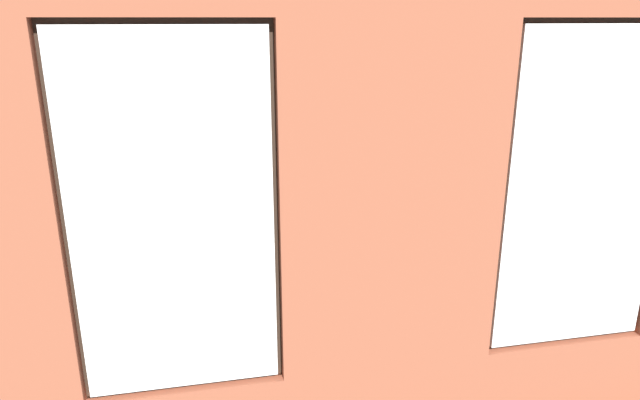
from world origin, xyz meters
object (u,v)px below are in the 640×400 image
at_px(table_plant_small, 343,218).
at_px(cup_ceramic, 287,231).
at_px(couch_left, 564,258).
at_px(potted_plant_by_left_couch, 466,214).
at_px(potted_plant_between_couches, 464,274).
at_px(couch_by_window, 274,367).
at_px(potted_plant_corner_near_left, 482,174).
at_px(coffee_table, 306,242).
at_px(remote_silver, 263,244).
at_px(candle_jar, 320,236).
at_px(papasan_chair, 275,203).

bearing_deg(table_plant_small, cup_ceramic, 3.63).
bearing_deg(couch_left, table_plant_small, -112.71).
xyz_separation_m(potted_plant_by_left_couch, potted_plant_between_couches, (1.33, 2.66, 0.53)).
relative_size(couch_by_window, couch_left, 1.00).
xyz_separation_m(couch_left, potted_plant_corner_near_left, (-0.16, -2.16, 0.31)).
distance_m(couch_by_window, potted_plant_by_left_couch, 3.87).
height_order(coffee_table, potted_plant_corner_near_left, potted_plant_corner_near_left).
bearing_deg(remote_silver, coffee_table, -155.08).
bearing_deg(remote_silver, couch_by_window, 96.40).
distance_m(couch_left, potted_plant_by_left_couch, 1.47).
height_order(candle_jar, remote_silver, candle_jar).
relative_size(coffee_table, remote_silver, 9.33).
bearing_deg(papasan_chair, table_plant_small, 118.45).
height_order(coffee_table, candle_jar, candle_jar).
bearing_deg(potted_plant_by_left_couch, couch_by_window, 44.50).
bearing_deg(potted_plant_by_left_couch, remote_silver, 15.15).
relative_size(couch_left, coffee_table, 1.24).
height_order(potted_plant_by_left_couch, potted_plant_between_couches, potted_plant_between_couches).
xyz_separation_m(coffee_table, potted_plant_by_left_couch, (-2.14, -0.59, -0.04)).
height_order(potted_plant_between_couches, potted_plant_corner_near_left, potted_plant_corner_near_left).
bearing_deg(potted_plant_corner_near_left, coffee_table, 26.31).
distance_m(couch_left, remote_silver, 3.10).
xyz_separation_m(table_plant_small, papasan_chair, (0.60, -1.11, -0.13)).
bearing_deg(table_plant_small, candle_jar, 39.52).
bearing_deg(couch_by_window, remote_silver, -94.28).
bearing_deg(papasan_chair, potted_plant_by_left_couch, 163.81).
relative_size(remote_silver, potted_plant_corner_near_left, 0.12).
distance_m(couch_left, potted_plant_between_couches, 2.20).
xyz_separation_m(table_plant_small, potted_plant_by_left_couch, (-1.70, -0.45, -0.22)).
xyz_separation_m(coffee_table, table_plant_small, (-0.44, -0.14, 0.18)).
height_order(table_plant_small, potted_plant_between_couches, potted_plant_between_couches).
relative_size(papasan_chair, potted_plant_corner_near_left, 0.81).
distance_m(couch_by_window, potted_plant_corner_near_left, 4.80).
bearing_deg(couch_left, candle_jar, -104.25).
height_order(couch_left, coffee_table, couch_left).
xyz_separation_m(candle_jar, table_plant_small, (-0.32, -0.26, 0.08)).
height_order(cup_ceramic, remote_silver, cup_ceramic).
xyz_separation_m(couch_left, cup_ceramic, (2.73, -0.93, 0.17)).
relative_size(potted_plant_by_left_couch, potted_plant_between_couches, 0.40).
xyz_separation_m(candle_jar, potted_plant_between_couches, (-0.68, 1.95, 0.39)).
height_order(couch_left, remote_silver, couch_left).
distance_m(couch_left, cup_ceramic, 2.89).
xyz_separation_m(couch_by_window, couch_left, (-3.16, -1.29, 0.00)).
distance_m(couch_left, potted_plant_corner_near_left, 2.19).
height_order(couch_by_window, potted_plant_by_left_couch, couch_by_window).
height_order(table_plant_small, potted_plant_corner_near_left, potted_plant_corner_near_left).
relative_size(couch_left, cup_ceramic, 19.96).
height_order(remote_silver, potted_plant_by_left_couch, potted_plant_by_left_couch).
bearing_deg(coffee_table, potted_plant_by_left_couch, -164.65).
height_order(candle_jar, potted_plant_corner_near_left, potted_plant_corner_near_left).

